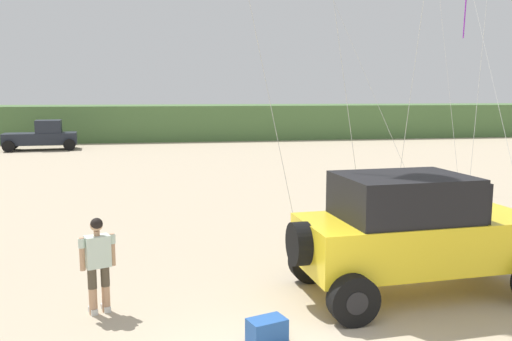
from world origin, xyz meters
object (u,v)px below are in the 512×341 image
Objects in this scene: person_watching at (98,260)px; distant_pickup at (43,136)px; cooler_box at (267,331)px; jeep at (415,231)px.

distant_pickup is at bearing 103.42° from person_watching.
cooler_box is 0.12× the size of distant_pickup.
jeep is at bearing -66.31° from distant_pickup.
jeep reaches higher than distant_pickup.
jeep is at bearing 8.21° from cooler_box.
person_watching is 0.35× the size of distant_pickup.
distant_pickup is at bearing 113.69° from jeep.
jeep is 2.95× the size of person_watching.
distant_pickup is at bearing 89.44° from cooler_box.
person_watching is 29.17m from distant_pickup.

